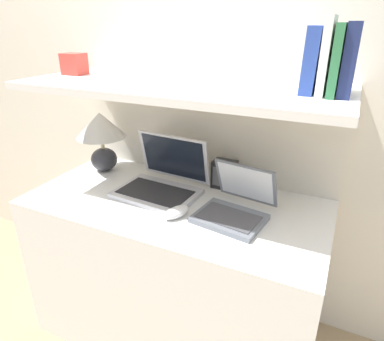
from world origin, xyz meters
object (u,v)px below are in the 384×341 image
laptop_large (162,181)px  book_green (337,60)px  router_box (224,174)px  table_lamp (101,133)px  computer_mouse (176,212)px  shelf_gadget (74,64)px  laptop_small (235,206)px  book_navy (350,60)px  book_white (326,56)px  book_blue (312,60)px

laptop_large → book_green: bearing=0.8°
router_box → table_lamp: bearing=-173.0°
computer_mouse → table_lamp: bearing=155.3°
book_green → shelf_gadget: bearing=180.0°
router_box → laptop_small: bearing=-60.6°
router_box → shelf_gadget: bearing=-167.1°
table_lamp → book_navy: bearing=-4.0°
table_lamp → laptop_large: size_ratio=0.82×
router_box → book_white: 0.65m
laptop_large → book_blue: 0.76m
book_white → shelf_gadget: (-1.01, -0.00, -0.07)m
book_navy → table_lamp: bearing=176.0°
book_green → book_blue: book_green is taller
laptop_large → router_box: 0.28m
shelf_gadget → book_green: bearing=0.0°
laptop_large → laptop_small: laptop_large is taller
router_box → book_blue: size_ratio=0.62×
book_white → shelf_gadget: book_white is taller
laptop_large → table_lamp: bearing=167.7°
laptop_large → shelf_gadget: 0.63m
laptop_small → book_blue: book_blue is taller
table_lamp → book_white: size_ratio=1.28×
computer_mouse → book_blue: 0.70m
book_white → book_green: bearing=-0.0°
book_navy → laptop_small: bearing=-166.9°
laptop_small → router_box: laptop_small is taller
laptop_large → router_box: (0.23, 0.16, 0.01)m
table_lamp → shelf_gadget: bearing=-120.3°
shelf_gadget → laptop_large: bearing=-1.2°
computer_mouse → shelf_gadget: (-0.57, 0.17, 0.50)m
book_navy → shelf_gadget: bearing=180.0°
computer_mouse → book_navy: book_navy is taller
laptop_small → book_navy: size_ratio=1.39×
book_navy → book_green: (-0.04, 0.00, -0.00)m
laptop_large → router_box: size_ratio=2.89×
table_lamp → shelf_gadget: size_ratio=3.16×
router_box → book_white: (0.36, -0.15, 0.52)m
router_box → book_blue: book_blue is taller
router_box → book_white: bearing=-22.2°
laptop_small → computer_mouse: (-0.20, -0.10, -0.02)m
table_lamp → book_blue: bearing=-4.5°
computer_mouse → router_box: 0.33m
table_lamp → book_white: book_white is taller
book_green → router_box: bearing=159.5°
book_blue → shelf_gadget: book_blue is taller
laptop_large → book_blue: book_blue is taller
laptop_large → shelf_gadget: bearing=178.8°
table_lamp → laptop_small: 0.76m
table_lamp → book_green: size_ratio=1.40×
router_box → book_navy: book_navy is taller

